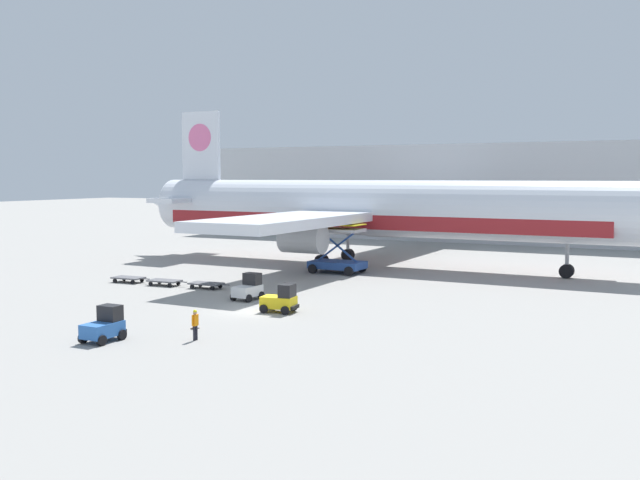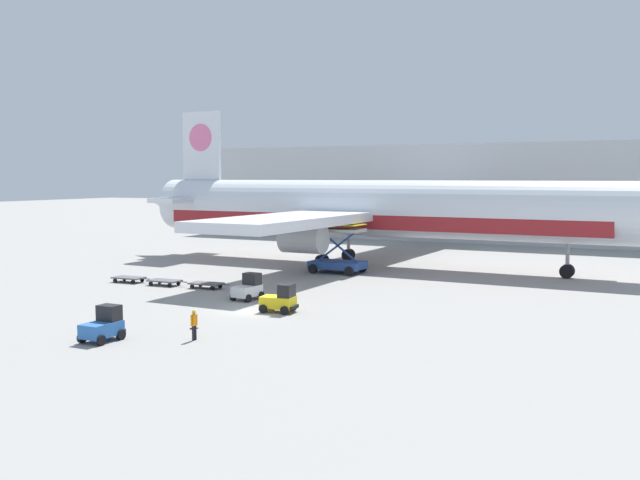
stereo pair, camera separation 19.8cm
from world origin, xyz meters
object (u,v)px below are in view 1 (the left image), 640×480
(baggage_tug_foreground, at_px, (281,300))
(ground_crew_near, at_px, (195,322))
(traffic_cone_near, at_px, (195,323))
(baggage_dolly_third, at_px, (206,284))
(baggage_dolly_lead, at_px, (129,278))
(baggage_dolly_second, at_px, (165,281))
(baggage_tug_far, at_px, (105,326))
(airplane_main, at_px, (364,210))
(baggage_tug_mid, at_px, (249,288))
(scissor_lift_loader, at_px, (337,254))

(baggage_tug_foreground, height_order, ground_crew_near, baggage_tug_foreground)
(baggage_tug_foreground, bearing_deg, traffic_cone_near, -112.73)
(baggage_dolly_third, bearing_deg, traffic_cone_near, -60.15)
(baggage_dolly_lead, relative_size, baggage_dolly_third, 1.00)
(baggage_dolly_second, bearing_deg, traffic_cone_near, -48.69)
(baggage_tug_far, distance_m, baggage_dolly_third, 19.38)
(traffic_cone_near, bearing_deg, baggage_tug_far, -117.73)
(baggage_dolly_third, bearing_deg, ground_crew_near, -59.48)
(baggage_dolly_second, distance_m, baggage_dolly_third, 4.19)
(airplane_main, distance_m, baggage_tug_mid, 23.88)
(scissor_lift_loader, height_order, baggage_dolly_third, scissor_lift_loader)
(baggage_dolly_lead, xyz_separation_m, baggage_dolly_third, (8.23, 0.27, 0.00))
(baggage_tug_foreground, relative_size, baggage_tug_mid, 1.01)
(baggage_tug_mid, bearing_deg, scissor_lift_loader, 5.80)
(airplane_main, height_order, scissor_lift_loader, airplane_main)
(baggage_tug_far, height_order, baggage_dolly_lead, baggage_tug_far)
(airplane_main, relative_size, baggage_dolly_second, 15.53)
(baggage_dolly_lead, relative_size, baggage_dolly_second, 1.00)
(baggage_dolly_second, distance_m, traffic_cone_near, 18.41)
(scissor_lift_loader, xyz_separation_m, baggage_dolly_second, (-9.88, -14.07, -1.48))
(baggage_tug_foreground, xyz_separation_m, ground_crew_near, (-0.18, -9.59, 0.18))
(baggage_tug_far, height_order, traffic_cone_near, baggage_tug_far)
(airplane_main, xyz_separation_m, baggage_tug_foreground, (5.16, -26.68, -4.96))
(ground_crew_near, bearing_deg, traffic_cone_near, -140.90)
(baggage_tug_far, bearing_deg, baggage_dolly_lead, 38.41)
(ground_crew_near, bearing_deg, baggage_dolly_lead, -127.74)
(baggage_tug_foreground, distance_m, baggage_tug_mid, 5.79)
(baggage_dolly_third, bearing_deg, baggage_tug_far, -74.87)
(airplane_main, bearing_deg, ground_crew_near, -81.44)
(baggage_dolly_third, bearing_deg, scissor_lift_loader, 64.27)
(airplane_main, distance_m, baggage_dolly_lead, 25.46)
(traffic_cone_near, bearing_deg, baggage_dolly_third, 123.15)
(baggage_dolly_lead, bearing_deg, baggage_tug_far, -54.89)
(baggage_tug_mid, height_order, baggage_dolly_third, baggage_tug_mid)
(baggage_dolly_third, height_order, ground_crew_near, ground_crew_near)
(airplane_main, relative_size, baggage_tug_far, 23.60)
(scissor_lift_loader, bearing_deg, baggage_dolly_lead, -133.99)
(scissor_lift_loader, height_order, traffic_cone_near, scissor_lift_loader)
(baggage_tug_far, height_order, baggage_dolly_third, baggage_tug_far)
(ground_crew_near, bearing_deg, baggage_tug_foreground, -179.17)
(baggage_tug_mid, height_order, baggage_dolly_lead, baggage_tug_mid)
(ground_crew_near, height_order, traffic_cone_near, ground_crew_near)
(scissor_lift_loader, xyz_separation_m, ground_crew_near, (4.98, -29.72, -0.81))
(scissor_lift_loader, relative_size, baggage_dolly_third, 1.40)
(ground_crew_near, bearing_deg, baggage_tug_far, -59.85)
(baggage_tug_mid, bearing_deg, baggage_dolly_third, 68.08)
(scissor_lift_loader, relative_size, baggage_tug_foreground, 2.02)
(baggage_dolly_lead, xyz_separation_m, traffic_cone_near, (16.98, -13.12, -0.03))
(baggage_dolly_lead, distance_m, traffic_cone_near, 21.46)
(baggage_dolly_third, xyz_separation_m, ground_crew_near, (10.68, -15.93, 0.67))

